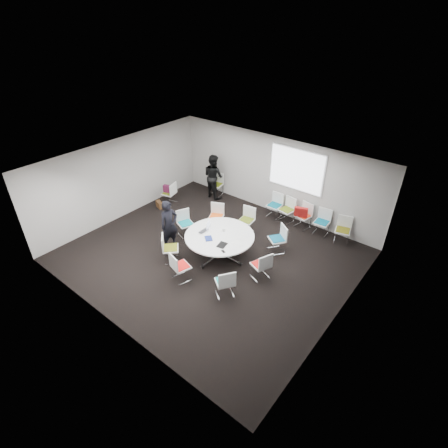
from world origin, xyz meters
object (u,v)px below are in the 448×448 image
Objects in this scene: chair_ring_e at (186,228)px; maroon_bag at (169,189)px; chair_back_e at (342,235)px; person_back at (213,176)px; chair_ring_b at (277,244)px; brown_bag at (159,205)px; chair_ring_c at (246,225)px; chair_back_d at (321,227)px; cup at (223,230)px; person_main at (169,225)px; chair_ring_d at (216,221)px; chair_back_a at (274,210)px; laptop at (205,232)px; chair_ring_a at (261,270)px; chair_ring_f at (171,253)px; chair_back_c at (303,220)px; chair_back_b at (286,214)px; chair_spare_left at (170,197)px; chair_ring_h at (225,287)px; chair_ring_g at (181,271)px; chair_person_back at (216,188)px; conference_table at (220,241)px.

chair_ring_e is 2.20× the size of maroon_bag.
person_back is (-5.22, -0.14, 0.59)m from chair_back_e.
chair_ring_b is 4.89m from brown_bag.
chair_ring_c is 1.00× the size of chair_back_d.
person_back is at bearing 134.97° from cup.
person_main is 4.44× the size of brown_bag.
chair_ring_d is at bearing -0.71° from person_main.
laptop is at bearing 81.09° from chair_back_a.
chair_ring_f is at bearing 134.07° from chair_ring_a.
chair_back_a is at bearing -3.37° from chair_back_d.
chair_ring_e is 1.00× the size of chair_back_c.
chair_back_e is (3.55, 4.08, 0.00)m from chair_ring_f.
chair_back_b is 1.00× the size of chair_spare_left.
chair_ring_d is (-0.92, -0.45, 0.00)m from chair_ring_c.
chair_back_e is at bearing 174.70° from chair_back_d.
chair_spare_left is at bearing 30.18° from chair_back_c.
chair_ring_a and chair_ring_h have the same top height.
chair_ring_g is (0.83, -0.41, 0.00)m from chair_ring_f.
maroon_bag is at bearing 90.00° from chair_spare_left.
chair_ring_f is 3.56m from maroon_bag.
chair_spare_left and chair_person_back have the same top height.
chair_ring_d is 1.00× the size of chair_back_b.
chair_back_e is (0.73, -0.02, 0.00)m from chair_back_d.
chair_ring_a and chair_ring_f have the same top height.
chair_ring_a is 0.55× the size of person_main.
chair_back_e is at bearing 167.88° from chair_person_back.
chair_person_back is 3.86m from laptop.
chair_back_b is (0.69, 4.51, 0.00)m from chair_ring_g.
chair_ring_h and chair_spare_left have the same top height.
chair_ring_d is (-1.06, 1.11, -0.24)m from conference_table.
chair_back_b is 0.55× the size of person_main.
person_back is (-2.69, -0.17, 0.59)m from chair_back_a.
chair_ring_c is at bearing 82.74° from chair_back_a.
chair_ring_d reaches higher than conference_table.
chair_back_a and chair_back_d have the same top height.
person_main is at bearing 121.68° from chair_ring_a.
chair_ring_f is 2.66× the size of laptop.
chair_back_a and chair_person_back have the same top height.
chair_ring_f reaches higher than maroon_bag.
conference_table is 2.34× the size of chair_back_a.
chair_back_d is at bearing -34.69° from laptop.
laptop is (1.10, -0.30, 0.47)m from chair_ring_e.
maroon_bag is (-3.55, 1.31, 0.10)m from conference_table.
chair_ring_f is (-2.50, -1.03, 0.00)m from chair_ring_a.
chair_ring_h is (2.26, -2.35, 0.00)m from chair_ring_d.
cup is at bearing 100.59° from chair_ring_f.
conference_table is 1.19× the size of person_back.
chair_back_a is (1.12, 1.89, 0.00)m from chair_ring_d.
chair_ring_d is at bearing 87.16° from chair_ring_a.
person_main reaches higher than brown_bag.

